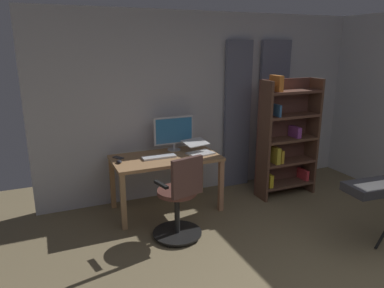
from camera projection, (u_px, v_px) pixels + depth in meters
back_room_partition at (207, 104)px, 5.20m from camera, size 4.88×0.10×2.56m
curtain_left_panel at (273, 113)px, 5.56m from camera, size 0.50×0.06×2.18m
curtain_right_panel at (237, 116)px, 5.32m from camera, size 0.42×0.06×2.18m
desk at (166, 163)px, 4.61m from camera, size 1.36×0.72×0.73m
office_chair at (180, 200)px, 3.92m from camera, size 0.56×0.56×0.99m
computer_monitor at (174, 132)px, 4.81m from camera, size 0.56×0.18×0.46m
computer_keyboard at (159, 157)px, 4.52m from camera, size 0.43×0.13×0.02m
laptop at (199, 149)px, 4.71m from camera, size 0.39×0.41×0.16m
computer_mouse at (119, 162)px, 4.33m from camera, size 0.06×0.10×0.04m
cell_phone_by_monitor at (118, 158)px, 4.52m from camera, size 0.13×0.16×0.01m
bookshelf at (285, 138)px, 5.07m from camera, size 0.86×0.30×1.73m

